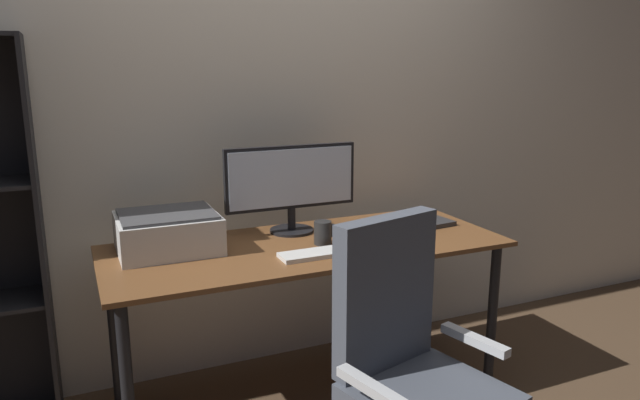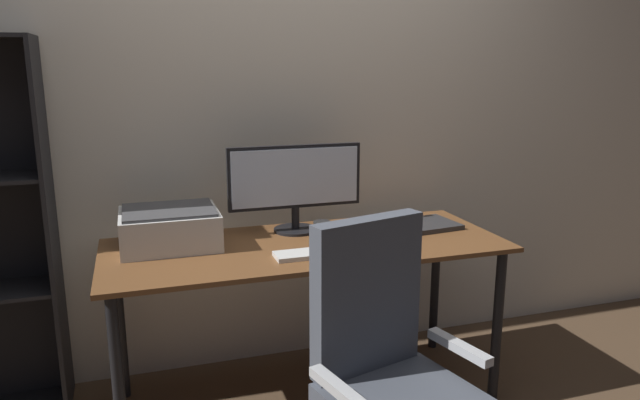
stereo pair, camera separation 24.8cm
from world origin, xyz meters
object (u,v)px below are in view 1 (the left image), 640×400
(desk, at_px, (307,262))
(coffee_mug, at_px, (323,233))
(keyboard, at_px, (315,254))
(laptop, at_px, (415,223))
(printer, at_px, (168,232))
(office_chair, at_px, (412,389))
(monitor, at_px, (291,182))
(mouse, at_px, (364,244))

(desk, height_order, coffee_mug, coffee_mug)
(desk, distance_m, keyboard, 0.19)
(laptop, relative_size, printer, 0.80)
(desk, distance_m, laptop, 0.60)
(keyboard, height_order, office_chair, office_chair)
(laptop, height_order, printer, printer)
(coffee_mug, bearing_deg, office_chair, -90.65)
(desk, xyz_separation_m, office_chair, (0.05, -0.76, -0.20))
(laptop, bearing_deg, monitor, 161.74)
(mouse, distance_m, printer, 0.81)
(keyboard, bearing_deg, coffee_mug, 54.87)
(printer, distance_m, office_chair, 1.15)
(keyboard, xyz_separation_m, coffee_mug, (0.09, 0.13, 0.04))
(laptop, bearing_deg, printer, 170.53)
(keyboard, bearing_deg, mouse, 4.58)
(printer, bearing_deg, keyboard, -30.19)
(mouse, relative_size, laptop, 0.30)
(coffee_mug, relative_size, printer, 0.25)
(keyboard, relative_size, laptop, 0.91)
(monitor, bearing_deg, office_chair, -87.27)
(desk, distance_m, coffee_mug, 0.15)
(monitor, relative_size, printer, 1.53)
(office_chair, bearing_deg, mouse, 62.33)
(desk, distance_m, office_chair, 0.79)
(coffee_mug, relative_size, office_chair, 0.10)
(desk, bearing_deg, monitor, 87.92)
(coffee_mug, bearing_deg, mouse, -40.32)
(monitor, xyz_separation_m, printer, (-0.56, -0.06, -0.15))
(keyboard, distance_m, laptop, 0.66)
(printer, xyz_separation_m, office_chair, (0.61, -0.90, -0.36))
(printer, bearing_deg, office_chair, -56.03)
(printer, relative_size, office_chair, 0.40)
(mouse, xyz_separation_m, laptop, (0.39, 0.22, -0.01))
(keyboard, height_order, laptop, laptop)
(monitor, relative_size, mouse, 6.38)
(desk, relative_size, laptop, 5.30)
(coffee_mug, bearing_deg, monitor, 103.38)
(monitor, bearing_deg, mouse, -61.08)
(monitor, xyz_separation_m, mouse, (0.19, -0.34, -0.22))
(office_chair, bearing_deg, keyboard, 83.44)
(mouse, bearing_deg, laptop, 41.64)
(desk, relative_size, printer, 4.24)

